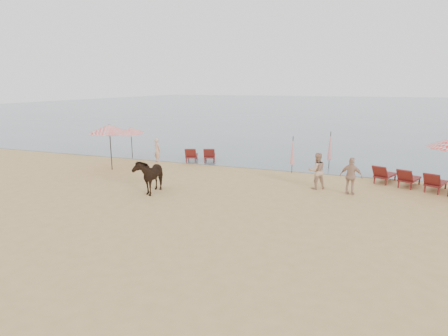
% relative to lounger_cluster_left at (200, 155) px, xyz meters
% --- Properties ---
extents(ground, '(120.00, 120.00, 0.00)m').
position_rel_lounger_cluster_left_xyz_m(ground, '(3.67, -10.69, -0.44)').
color(ground, tan).
rests_on(ground, ground).
extents(sea, '(160.00, 140.00, 0.06)m').
position_rel_lounger_cluster_left_xyz_m(sea, '(3.67, 69.31, -0.44)').
color(sea, '#51606B').
rests_on(sea, ground).
extents(lounger_cluster_left, '(2.26, 2.22, 0.64)m').
position_rel_lounger_cluster_left_xyz_m(lounger_cluster_left, '(0.00, 0.00, 0.00)').
color(lounger_cluster_left, maroon).
rests_on(lounger_cluster_left, ground).
extents(lounger_cluster_right, '(4.37, 3.11, 0.64)m').
position_rel_lounger_cluster_left_xyz_m(lounger_cluster_right, '(11.95, -2.14, -0.00)').
color(lounger_cluster_right, maroon).
rests_on(lounger_cluster_right, ground).
extents(umbrella_open_left_a, '(2.25, 2.25, 2.57)m').
position_rel_lounger_cluster_left_xyz_m(umbrella_open_left_a, '(-3.81, -3.69, 1.86)').
color(umbrella_open_left_a, black).
rests_on(umbrella_open_left_a, ground).
extents(umbrella_open_left_b, '(1.63, 1.66, 2.08)m').
position_rel_lounger_cluster_left_xyz_m(umbrella_open_left_b, '(-4.72, -0.34, 1.36)').
color(umbrella_open_left_b, black).
rests_on(umbrella_open_left_b, ground).
extents(umbrella_closed_left, '(0.24, 0.24, 2.01)m').
position_rel_lounger_cluster_left_xyz_m(umbrella_closed_left, '(5.84, -0.95, 0.79)').
color(umbrella_closed_left, black).
rests_on(umbrella_closed_left, ground).
extents(umbrella_closed_right, '(0.26, 0.26, 2.12)m').
position_rel_lounger_cluster_left_xyz_m(umbrella_closed_right, '(7.62, 0.85, 0.86)').
color(umbrella_closed_right, black).
rests_on(umbrella_closed_right, ground).
extents(cow, '(1.09, 1.95, 1.56)m').
position_rel_lounger_cluster_left_xyz_m(cow, '(0.59, -6.83, 0.34)').
color(cow, black).
rests_on(cow, ground).
extents(beachgoer_left, '(0.64, 0.57, 1.48)m').
position_rel_lounger_cluster_left_xyz_m(beachgoer_left, '(-2.50, -0.91, 0.30)').
color(beachgoer_left, '#D9A388').
rests_on(beachgoer_left, ground).
extents(beachgoer_right_a, '(1.02, 0.94, 1.68)m').
position_rel_lounger_cluster_left_xyz_m(beachgoer_right_a, '(7.45, -3.67, 0.40)').
color(beachgoer_right_a, tan).
rests_on(beachgoer_right_a, ground).
extents(beachgoer_right_b, '(1.02, 0.57, 1.64)m').
position_rel_lounger_cluster_left_xyz_m(beachgoer_right_b, '(8.96, -4.12, 0.38)').
color(beachgoer_right_b, tan).
rests_on(beachgoer_right_b, ground).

